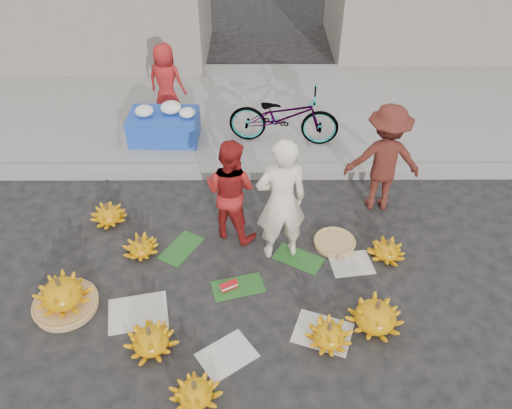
{
  "coord_description": "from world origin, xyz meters",
  "views": [
    {
      "loc": [
        0.11,
        -4.42,
        4.83
      ],
      "look_at": [
        0.13,
        0.6,
        0.7
      ],
      "focal_mm": 35.0,
      "sensor_mm": 36.0,
      "label": 1
    }
  ],
  "objects_px": {
    "bicycle": "(284,116)",
    "banana_bunch_0": "(63,295)",
    "vendor_cream": "(281,201)",
    "flower_table": "(164,125)",
    "banana_bunch_4": "(376,315)"
  },
  "relations": [
    {
      "from": "banana_bunch_0",
      "to": "bicycle",
      "type": "height_order",
      "value": "bicycle"
    },
    {
      "from": "banana_bunch_0",
      "to": "banana_bunch_4",
      "type": "bearing_deg",
      "value": -4.31
    },
    {
      "from": "bicycle",
      "to": "banana_bunch_0",
      "type": "bearing_deg",
      "value": 148.59
    },
    {
      "from": "banana_bunch_4",
      "to": "bicycle",
      "type": "bearing_deg",
      "value": 103.1
    },
    {
      "from": "banana_bunch_4",
      "to": "banana_bunch_0",
      "type": "bearing_deg",
      "value": 175.69
    },
    {
      "from": "banana_bunch_0",
      "to": "flower_table",
      "type": "xyz_separation_m",
      "value": [
        0.73,
        3.66,
        0.18
      ]
    },
    {
      "from": "vendor_cream",
      "to": "flower_table",
      "type": "relative_size",
      "value": 1.5
    },
    {
      "from": "banana_bunch_0",
      "to": "bicycle",
      "type": "distance_m",
      "value": 4.56
    },
    {
      "from": "banana_bunch_4",
      "to": "bicycle",
      "type": "height_order",
      "value": "bicycle"
    },
    {
      "from": "flower_table",
      "to": "banana_bunch_4",
      "type": "bearing_deg",
      "value": -51.06
    },
    {
      "from": "banana_bunch_4",
      "to": "flower_table",
      "type": "xyz_separation_m",
      "value": [
        -2.96,
        3.94,
        0.22
      ]
    },
    {
      "from": "banana_bunch_4",
      "to": "vendor_cream",
      "type": "height_order",
      "value": "vendor_cream"
    },
    {
      "from": "vendor_cream",
      "to": "flower_table",
      "type": "xyz_separation_m",
      "value": [
        -1.9,
        2.73,
        -0.5
      ]
    },
    {
      "from": "banana_bunch_0",
      "to": "bicycle",
      "type": "bearing_deg",
      "value": 52.01
    },
    {
      "from": "flower_table",
      "to": "bicycle",
      "type": "xyz_separation_m",
      "value": [
        2.06,
        -0.08,
        0.21
      ]
    }
  ]
}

